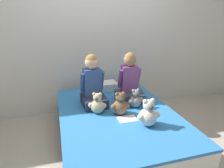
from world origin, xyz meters
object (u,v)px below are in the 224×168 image
at_px(child_on_left, 93,84).
at_px(teddy_bear_held_by_right_child, 135,99).
at_px(teddy_bear_between_children, 120,105).
at_px(teddy_bear_at_foot_of_bed, 148,114).
at_px(bed, 117,128).
at_px(teddy_bear_held_by_left_child, 97,104).
at_px(pillow_at_headboard, 102,86).
at_px(sign_card, 127,119).
at_px(child_on_right, 129,82).

xyz_separation_m(child_on_left, teddy_bear_held_by_right_child, (0.49, -0.23, -0.17)).
distance_m(teddy_bear_between_children, teddy_bear_at_foot_of_bed, 0.38).
xyz_separation_m(bed, teddy_bear_held_by_left_child, (-0.23, 0.03, 0.33)).
height_order(pillow_at_headboard, sign_card, pillow_at_headboard).
relative_size(teddy_bear_held_by_right_child, sign_card, 1.14).
xyz_separation_m(bed, sign_card, (0.06, -0.21, 0.22)).
xyz_separation_m(teddy_bear_held_by_right_child, teddy_bear_between_children, (-0.24, -0.13, 0.01)).
distance_m(bed, pillow_at_headboard, 0.83).
bearing_deg(teddy_bear_held_by_right_child, child_on_right, 81.14).
xyz_separation_m(child_on_right, teddy_bear_held_by_right_child, (-0.00, -0.23, -0.15)).
bearing_deg(pillow_at_headboard, teddy_bear_held_by_right_child, -70.25).
relative_size(teddy_bear_at_foot_of_bed, sign_card, 1.43).
relative_size(teddy_bear_held_by_right_child, teddy_bear_at_foot_of_bed, 0.80).
distance_m(teddy_bear_between_children, pillow_at_headboard, 0.86).
xyz_separation_m(bed, teddy_bear_between_children, (0.02, -0.07, 0.34)).
bearing_deg(teddy_bear_at_foot_of_bed, teddy_bear_held_by_left_child, 134.88).
xyz_separation_m(child_on_left, sign_card, (0.28, -0.50, -0.27)).
height_order(child_on_right, teddy_bear_held_by_left_child, child_on_right).
bearing_deg(child_on_left, child_on_right, -3.85).
relative_size(bed, child_on_right, 2.93).
bearing_deg(teddy_bear_between_children, teddy_bear_held_by_left_child, 158.24).
distance_m(teddy_bear_between_children, sign_card, 0.18).
xyz_separation_m(child_on_left, child_on_right, (0.49, -0.01, -0.01)).
bearing_deg(teddy_bear_held_by_left_child, sign_card, -18.92).
bearing_deg(teddy_bear_held_by_right_child, teddy_bear_at_foot_of_bed, -104.12).
relative_size(bed, teddy_bear_at_foot_of_bed, 6.32).
height_order(child_on_left, sign_card, child_on_left).
height_order(bed, pillow_at_headboard, pillow_at_headboard).
height_order(teddy_bear_held_by_left_child, teddy_bear_held_by_right_child, teddy_bear_held_by_left_child).
xyz_separation_m(teddy_bear_held_by_left_child, teddy_bear_at_foot_of_bed, (0.44, -0.42, 0.02)).
distance_m(bed, teddy_bear_held_by_right_child, 0.42).
bearing_deg(sign_card, child_on_left, 119.62).
height_order(teddy_bear_held_by_left_child, teddy_bear_between_children, teddy_bear_between_children).
relative_size(teddy_bear_held_by_left_child, sign_card, 1.22).
bearing_deg(teddy_bear_held_by_right_child, pillow_at_headboard, 101.56).
distance_m(child_on_right, pillow_at_headboard, 0.60).
relative_size(child_on_left, child_on_right, 1.00).
xyz_separation_m(teddy_bear_held_by_left_child, teddy_bear_between_children, (0.24, -0.10, 0.01)).
relative_size(bed, teddy_bear_between_children, 6.93).
relative_size(child_on_right, teddy_bear_held_by_right_child, 2.69).
distance_m(child_on_left, teddy_bear_held_by_right_child, 0.57).
bearing_deg(teddy_bear_held_by_left_child, bed, 13.08).
relative_size(teddy_bear_between_children, teddy_bear_at_foot_of_bed, 0.91).
distance_m(bed, sign_card, 0.31).
xyz_separation_m(teddy_bear_held_by_right_child, sign_card, (-0.20, -0.27, -0.10)).
xyz_separation_m(teddy_bear_between_children, pillow_at_headboard, (-0.02, 0.85, -0.06)).
bearing_deg(teddy_bear_held_by_left_child, pillow_at_headboard, 94.55).
bearing_deg(child_on_left, teddy_bear_between_children, -58.86).
relative_size(bed, child_on_left, 2.92).
height_order(bed, teddy_bear_held_by_right_child, teddy_bear_held_by_right_child).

